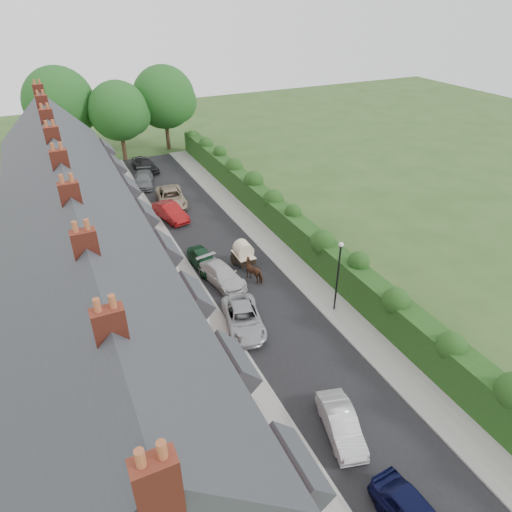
% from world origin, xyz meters
% --- Properties ---
extents(ground, '(140.00, 140.00, 0.00)m').
position_xyz_m(ground, '(0.00, 0.00, 0.00)').
color(ground, '#2D4C1E').
rests_on(ground, ground).
extents(road, '(6.00, 58.00, 0.02)m').
position_xyz_m(road, '(-0.50, 11.00, 0.01)').
color(road, black).
rests_on(road, ground).
extents(pavement_hedge_side, '(2.20, 58.00, 0.12)m').
position_xyz_m(pavement_hedge_side, '(3.60, 11.00, 0.06)').
color(pavement_hedge_side, gray).
rests_on(pavement_hedge_side, ground).
extents(pavement_house_side, '(1.70, 58.00, 0.12)m').
position_xyz_m(pavement_house_side, '(-4.35, 11.00, 0.06)').
color(pavement_house_side, gray).
rests_on(pavement_house_side, ground).
extents(kerb_hedge_side, '(0.18, 58.00, 0.13)m').
position_xyz_m(kerb_hedge_side, '(2.55, 11.00, 0.07)').
color(kerb_hedge_side, '#9A9A95').
rests_on(kerb_hedge_side, ground).
extents(kerb_house_side, '(0.18, 58.00, 0.13)m').
position_xyz_m(kerb_house_side, '(-3.55, 11.00, 0.07)').
color(kerb_house_side, '#9A9A95').
rests_on(kerb_house_side, ground).
extents(hedge, '(2.10, 58.00, 2.85)m').
position_xyz_m(hedge, '(5.40, 11.00, 1.60)').
color(hedge, black).
rests_on(hedge, ground).
extents(terrace_row, '(9.05, 40.50, 11.50)m').
position_xyz_m(terrace_row, '(-10.87, 9.98, 4.47)').
color(terrace_row, maroon).
rests_on(terrace_row, ground).
extents(garden_wall_row, '(0.35, 40.35, 1.10)m').
position_xyz_m(garden_wall_row, '(-5.35, 10.00, 0.46)').
color(garden_wall_row, maroon).
rests_on(garden_wall_row, ground).
extents(lamppost, '(0.32, 0.32, 5.16)m').
position_xyz_m(lamppost, '(3.40, 4.00, 3.30)').
color(lamppost, black).
rests_on(lamppost, ground).
extents(tree_far_left, '(7.14, 6.80, 9.29)m').
position_xyz_m(tree_far_left, '(-2.65, 40.08, 5.71)').
color(tree_far_left, '#332316').
rests_on(tree_far_left, ground).
extents(tree_far_right, '(7.98, 7.60, 10.31)m').
position_xyz_m(tree_far_right, '(3.39, 42.08, 6.31)').
color(tree_far_right, '#332316').
rests_on(tree_far_right, ground).
extents(tree_far_back, '(8.40, 8.00, 10.82)m').
position_xyz_m(tree_far_back, '(-8.59, 43.08, 6.62)').
color(tree_far_back, '#332316').
rests_on(tree_far_back, ground).
extents(car_silver_a, '(2.29, 4.13, 1.29)m').
position_xyz_m(car_silver_a, '(-1.70, -4.20, 0.64)').
color(car_silver_a, silver).
rests_on(car_silver_a, ground).
extents(car_silver_b, '(3.20, 5.18, 1.34)m').
position_xyz_m(car_silver_b, '(-2.71, 5.00, 0.67)').
color(car_silver_b, '#A7A9AE').
rests_on(car_silver_b, ground).
extents(car_white, '(2.71, 4.87, 1.34)m').
position_xyz_m(car_white, '(-2.10, 10.19, 0.67)').
color(car_white, beige).
rests_on(car_white, ground).
extents(car_green, '(1.82, 4.06, 1.35)m').
position_xyz_m(car_green, '(-2.58, 12.60, 0.68)').
color(car_green, '#10381E').
rests_on(car_green, ground).
extents(car_red, '(2.54, 4.68, 1.46)m').
position_xyz_m(car_red, '(-2.55, 21.80, 0.73)').
color(car_red, maroon).
rests_on(car_red, ground).
extents(car_beige, '(3.20, 5.78, 1.53)m').
position_xyz_m(car_beige, '(-1.60, 24.85, 0.76)').
color(car_beige, tan).
rests_on(car_beige, ground).
extents(car_grey, '(2.96, 4.96, 1.35)m').
position_xyz_m(car_grey, '(-2.85, 30.92, 0.67)').
color(car_grey, '#5B5E63').
rests_on(car_grey, ground).
extents(car_black, '(2.64, 4.86, 1.57)m').
position_xyz_m(car_black, '(-1.70, 35.08, 0.78)').
color(car_black, black).
rests_on(car_black, ground).
extents(horse, '(1.51, 2.05, 1.57)m').
position_xyz_m(horse, '(0.19, 9.54, 0.79)').
color(horse, '#502E1D').
rests_on(horse, ground).
extents(horse_cart, '(1.33, 2.95, 2.13)m').
position_xyz_m(horse_cart, '(0.19, 11.55, 1.22)').
color(horse_cart, black).
rests_on(horse_cart, ground).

